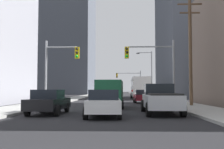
{
  "coord_description": "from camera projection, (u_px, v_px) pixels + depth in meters",
  "views": [
    {
      "loc": [
        0.94,
        -4.24,
        1.51
      ],
      "look_at": [
        0.0,
        27.15,
        3.35
      ],
      "focal_mm": 42.14,
      "sensor_mm": 36.0,
      "label": 1
    }
  ],
  "objects": [
    {
      "name": "sedan_grey",
      "position": [
        97.0,
        94.0,
        49.21
      ],
      "size": [
        1.95,
        4.23,
        1.52
      ],
      "color": "slate",
      "rests_on": "ground"
    },
    {
      "name": "cargo_van_green",
      "position": [
        110.0,
        93.0,
        21.78
      ],
      "size": [
        2.18,
        5.28,
        2.26
      ],
      "color": "#195938",
      "rests_on": "ground"
    },
    {
      "name": "sidewalk_right",
      "position": [
        149.0,
        97.0,
        53.86
      ],
      "size": [
        3.55,
        160.0,
        0.15
      ],
      "primitive_type": "cube",
      "color": "#9E9E99",
      "rests_on": "ground"
    },
    {
      "name": "sidewalk_left",
      "position": [
        82.0,
        97.0,
        54.28
      ],
      "size": [
        3.55,
        160.0,
        0.15
      ],
      "primitive_type": "cube",
      "color": "#9E9E99",
      "rests_on": "ground"
    },
    {
      "name": "traffic_signal_near_right",
      "position": [
        152.0,
        61.0,
        23.62
      ],
      "size": [
        4.48,
        0.44,
        6.0
      ],
      "color": "gray",
      "rests_on": "ground"
    },
    {
      "name": "sedan_maroon",
      "position": [
        142.0,
        96.0,
        30.22
      ],
      "size": [
        1.95,
        4.25,
        1.52
      ],
      "color": "maroon",
      "rests_on": "ground"
    },
    {
      "name": "building_left_far_tower",
      "position": [
        60.0,
        30.0,
        95.21
      ],
      "size": [
        23.25,
        26.18,
        46.72
      ],
      "primitive_type": "cube",
      "color": "#4C515B",
      "rests_on": "ground"
    },
    {
      "name": "traffic_signal_far_right",
      "position": [
        130.0,
        79.0,
        60.99
      ],
      "size": [
        5.8,
        0.44,
        6.0
      ],
      "color": "gray",
      "rests_on": "ground"
    },
    {
      "name": "building_right_mid_block",
      "position": [
        199.0,
        20.0,
        51.29
      ],
      "size": [
        14.5,
        20.27,
        30.17
      ],
      "primitive_type": "cube",
      "color": "#4C515B",
      "rests_on": "ground"
    },
    {
      "name": "sedan_black",
      "position": [
        49.0,
        102.0,
        16.3
      ],
      "size": [
        1.96,
        4.27,
        1.52
      ],
      "color": "black",
      "rests_on": "ground"
    },
    {
      "name": "traffic_signal_near_left",
      "position": [
        60.0,
        62.0,
        23.86
      ],
      "size": [
        3.1,
        0.44,
        6.0
      ],
      "color": "gray",
      "rests_on": "ground"
    },
    {
      "name": "utility_pole_right",
      "position": [
        190.0,
        49.0,
        23.63
      ],
      "size": [
        2.2,
        0.28,
        9.9
      ],
      "color": "brown",
      "rests_on": "ground"
    },
    {
      "name": "street_lamp_right",
      "position": [
        149.0,
        70.0,
        40.69
      ],
      "size": [
        2.49,
        0.32,
        7.5
      ],
      "color": "gray",
      "rests_on": "ground"
    },
    {
      "name": "city_bus",
      "position": [
        140.0,
        87.0,
        42.56
      ],
      "size": [
        2.73,
        11.55,
        3.4
      ],
      "color": "silver",
      "rests_on": "ground"
    },
    {
      "name": "sedan_white",
      "position": [
        104.0,
        103.0,
        14.65
      ],
      "size": [
        1.95,
        4.25,
        1.52
      ],
      "color": "white",
      "rests_on": "ground"
    },
    {
      "name": "sedan_red",
      "position": [
        99.0,
        93.0,
        54.73
      ],
      "size": [
        1.95,
        4.23,
        1.52
      ],
      "color": "maroon",
      "rests_on": "ground"
    },
    {
      "name": "pickup_truck_silver",
      "position": [
        161.0,
        99.0,
        16.59
      ],
      "size": [
        2.2,
        5.45,
        1.9
      ],
      "color": "#B7BABF",
      "rests_on": "ground"
    }
  ]
}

